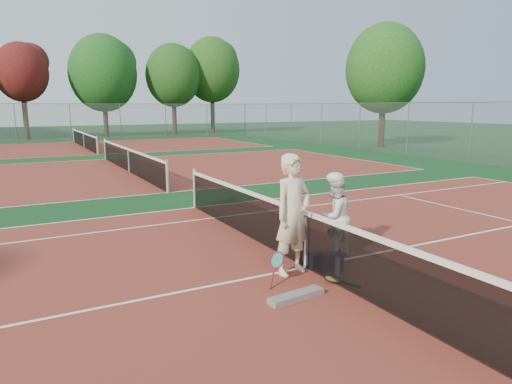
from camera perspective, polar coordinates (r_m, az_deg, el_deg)
ground at (r=8.22m, az=6.22°, el=-9.35°), size 130.00×130.00×0.00m
court_main at (r=8.22m, az=6.22°, el=-9.33°), size 23.77×10.97×0.01m
court_far_a at (r=20.53m, az=-15.55°, el=2.44°), size 23.77×10.97×0.01m
court_far_b at (r=33.76m, az=-20.68°, el=5.24°), size 23.77×10.97×0.01m
net_main at (r=8.06m, az=6.29°, el=-5.94°), size 0.10×10.98×1.02m
net_far_a at (r=20.46m, az=-15.62°, el=3.85°), size 0.10×10.98×1.02m
net_far_b at (r=33.72m, az=-20.73°, el=6.09°), size 0.10×10.98×1.02m
fence_back at (r=40.61m, az=-22.17°, el=8.06°), size 32.00×0.06×3.00m
fence_right at (r=24.28m, az=29.26°, el=6.25°), size 0.06×54.50×3.00m
player_a at (r=7.66m, az=4.63°, el=-2.83°), size 0.83×0.63×2.05m
player_b at (r=8.65m, az=9.70°, el=-3.06°), size 0.85×0.72×1.55m
racket_red at (r=7.38m, az=2.62°, el=-9.54°), size 0.44×0.42×0.52m
racket_black_held at (r=8.81m, az=9.54°, el=-6.23°), size 0.36×0.32×0.54m
racket_spare at (r=7.60m, az=9.55°, el=-10.80°), size 0.54×0.65×0.09m
sports_bag_navy at (r=8.20m, az=7.65°, el=-8.48°), size 0.34×0.24×0.26m
sports_bag_purple at (r=8.10m, az=9.37°, el=-8.62°), size 0.43×0.36×0.30m
net_cover_canvas at (r=6.92m, az=5.05°, el=-12.85°), size 0.94×0.31×0.10m
water_bottle at (r=7.88m, az=10.12°, el=-9.20°), size 0.09×0.09×0.30m
tree_back_maroon at (r=43.61m, az=-27.27°, el=13.14°), size 4.26×4.26×8.03m
tree_back_3 at (r=44.96m, az=-18.58°, el=13.88°), size 6.04×6.04×9.22m
tree_back_4 at (r=46.20m, az=-10.32°, el=14.13°), size 5.26×5.26×8.76m
tree_back_5 at (r=48.43m, az=-5.54°, el=14.92°), size 5.70×5.70×9.72m
tree_right_1 at (r=33.44m, az=15.77°, el=14.60°), size 5.30×5.30×8.37m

